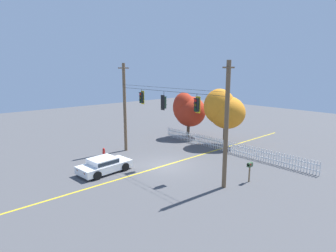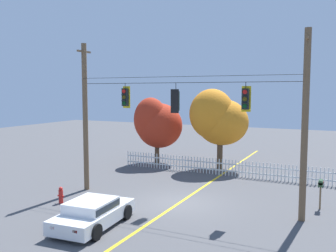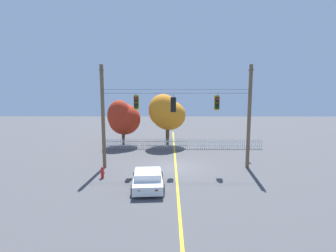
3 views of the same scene
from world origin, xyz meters
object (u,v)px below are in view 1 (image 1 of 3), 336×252
traffic_signal_westbound_side (197,105)px  parked_car (104,165)px  fire_hydrant (104,153)px  autumn_maple_near_fence (188,110)px  autumn_maple_mid (224,110)px  traffic_signal_eastbound_side (142,97)px  roadside_mailbox (250,166)px  traffic_signal_northbound_primary (164,102)px

traffic_signal_westbound_side → parked_car: traffic_signal_westbound_side is taller
fire_hydrant → traffic_signal_westbound_side: bearing=17.2°
autumn_maple_near_fence → autumn_maple_mid: autumn_maple_mid is taller
traffic_signal_eastbound_side → traffic_signal_westbound_side: size_ratio=0.97×
traffic_signal_westbound_side → autumn_maple_mid: traffic_signal_westbound_side is taller
autumn_maple_near_fence → parked_car: 13.71m
traffic_signal_eastbound_side → traffic_signal_westbound_side: (6.40, 0.00, -0.03)m
autumn_maple_near_fence → traffic_signal_westbound_side: bearing=-43.2°
autumn_maple_near_fence → fire_hydrant: size_ratio=6.17×
parked_car → roadside_mailbox: (8.34, 6.57, 0.55)m
autumn_maple_near_fence → parked_car: bearing=-73.7°
traffic_signal_westbound_side → parked_car: size_ratio=0.33×
traffic_signal_westbound_side → roadside_mailbox: 5.57m
traffic_signal_northbound_primary → fire_hydrant: size_ratio=1.79×
traffic_signal_northbound_primary → autumn_maple_near_fence: 10.24m
fire_hydrant → autumn_maple_near_fence: bearing=91.8°
traffic_signal_northbound_primary → parked_car: 6.62m
autumn_maple_mid → fire_hydrant: bearing=-111.8°
autumn_maple_mid → roadside_mailbox: (7.29, -6.51, -2.50)m
traffic_signal_westbound_side → autumn_maple_near_fence: 12.45m
parked_car → traffic_signal_eastbound_side: bearing=105.2°
traffic_signal_eastbound_side → fire_hydrant: traffic_signal_eastbound_side is taller
traffic_signal_westbound_side → fire_hydrant: bearing=-162.8°
traffic_signal_westbound_side → autumn_maple_mid: (-4.11, 8.54, -1.61)m
fire_hydrant → roadside_mailbox: 12.68m
traffic_signal_eastbound_side → parked_car: bearing=-74.8°
traffic_signal_northbound_primary → roadside_mailbox: size_ratio=1.05×
autumn_maple_near_fence → parked_car: size_ratio=1.25×
traffic_signal_northbound_primary → parked_car: (-1.70, -4.52, -4.52)m
traffic_signal_northbound_primary → parked_car: bearing=-110.6°
traffic_signal_northbound_primary → traffic_signal_westbound_side: (3.47, 0.02, 0.14)m
traffic_signal_eastbound_side → autumn_maple_mid: 8.99m
traffic_signal_northbound_primary → fire_hydrant: traffic_signal_northbound_primary is taller
autumn_maple_mid → parked_car: size_ratio=1.40×
traffic_signal_northbound_primary → autumn_maple_near_fence: traffic_signal_northbound_primary is taller
fire_hydrant → traffic_signal_eastbound_side: bearing=50.6°
traffic_signal_northbound_primary → roadside_mailbox: bearing=17.1°
traffic_signal_westbound_side → autumn_maple_near_fence: traffic_signal_westbound_side is taller
autumn_maple_near_fence → autumn_maple_mid: (4.83, 0.14, 0.55)m
autumn_maple_near_fence → fire_hydrant: (0.36, -11.05, -2.69)m
traffic_signal_eastbound_side → traffic_signal_northbound_primary: 2.94m
traffic_signal_eastbound_side → traffic_signal_westbound_side: same height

